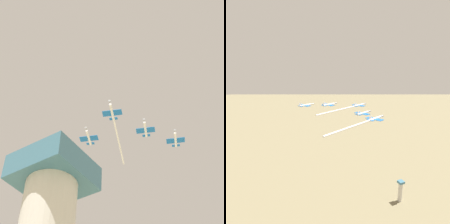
# 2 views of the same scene
# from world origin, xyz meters

# --- Properties ---
(jet_lead) EXTENTS (38.63, 18.35, 2.38)m
(jet_lead) POSITION_xyz_m (2.95, 12.96, 120.49)
(jet_lead) COLOR white
(jet_port_inner) EXTENTS (11.26, 8.73, 2.38)m
(jet_port_inner) POSITION_xyz_m (11.34, 2.94, 121.12)
(jet_port_inner) COLOR white
(jet_starboard_inner) EXTENTS (11.26, 8.73, 2.38)m
(jet_starboard_inner) POSITION_xyz_m (1.46, 25.94, 119.86)
(jet_starboard_inner) COLOR white
(jet_port_outer) EXTENTS (11.26, 8.73, 2.38)m
(jet_port_outer) POSITION_xyz_m (23.51, -5.46, 120.24)
(jet_port_outer) COLOR white
(jet_starboard_outer) EXTENTS (36.41, 17.40, 2.38)m
(jet_starboard_outer) POSITION_xyz_m (11.78, 44.00, 120.73)
(jet_starboard_outer) COLOR white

